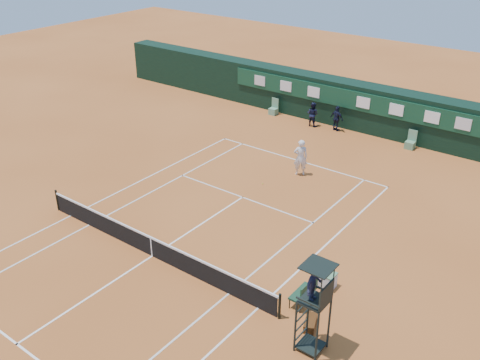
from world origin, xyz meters
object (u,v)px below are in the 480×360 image
object	(u,v)px
cooler	(328,280)
player	(301,157)
tennis_net	(152,246)
umpire_chair	(315,290)
player_bench	(306,291)

from	to	relation	value
cooler	player	world-z (taller)	player
tennis_net	player	world-z (taller)	player
player	cooler	bearing A→B (deg)	91.52
tennis_net	cooler	xyz separation A→B (m)	(6.92, 2.62, -0.18)
umpire_chair	player	distance (m)	13.14
umpire_chair	player	size ratio (longest dim) A/B	1.66
player_bench	umpire_chair	bearing A→B (deg)	-54.65
tennis_net	cooler	bearing A→B (deg)	20.69
tennis_net	player_bench	xyz separation A→B (m)	(6.73, 1.24, 0.09)
cooler	player	xyz separation A→B (m)	(-5.95, 7.77, 0.71)
tennis_net	player	xyz separation A→B (m)	(0.97, 10.38, 0.52)
player_bench	tennis_net	bearing A→B (deg)	-169.55
cooler	player	size ratio (longest dim) A/B	0.31
player	player_bench	bearing A→B (deg)	86.25
tennis_net	player	distance (m)	10.44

